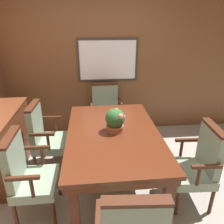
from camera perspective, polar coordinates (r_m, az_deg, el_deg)
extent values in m
plane|color=#A39E93|center=(2.88, -2.54, -21.26)|extent=(14.00, 14.00, 0.00)
cube|color=brown|center=(3.94, -4.51, 11.66)|extent=(7.20, 0.06, 2.45)
cube|color=white|center=(3.89, -1.10, 13.36)|extent=(0.98, 0.01, 0.67)
cube|color=#38332D|center=(3.84, -1.13, 18.51)|extent=(1.05, 0.02, 0.04)
cube|color=#38332D|center=(3.96, -1.05, 8.36)|extent=(1.05, 0.02, 0.03)
cube|color=#38332D|center=(3.88, -8.75, 13.07)|extent=(0.04, 0.02, 0.67)
cube|color=#38332D|center=(3.96, 6.42, 13.41)|extent=(0.03, 0.02, 0.67)
cube|color=#562614|center=(2.30, -9.75, -23.83)|extent=(0.09, 0.09, 0.69)
cube|color=#562614|center=(2.40, 14.19, -21.85)|extent=(0.09, 0.09, 0.69)
cube|color=#562614|center=(3.55, -8.38, -5.06)|extent=(0.09, 0.09, 0.69)
cube|color=#562614|center=(3.61, 6.17, -4.38)|extent=(0.09, 0.09, 0.69)
cube|color=#562614|center=(2.73, 0.32, -6.86)|extent=(1.06, 1.71, 0.09)
cube|color=#562614|center=(2.69, 0.33, -5.62)|extent=(1.12, 1.77, 0.04)
cube|color=#472314|center=(1.49, 6.48, -22.20)|extent=(0.46, 0.12, 0.03)
cylinder|color=#472314|center=(1.97, 13.19, -25.51)|extent=(0.04, 0.04, 0.23)
cube|color=#472314|center=(1.84, 14.08, -24.68)|extent=(0.06, 0.31, 0.04)
cylinder|color=#472314|center=(1.92, -3.54, -26.37)|extent=(0.04, 0.04, 0.23)
cube|color=#472314|center=(1.79, -3.71, -25.62)|extent=(0.06, 0.31, 0.04)
cylinder|color=#472314|center=(3.78, -4.33, -6.12)|extent=(0.04, 0.04, 0.33)
cylinder|color=#472314|center=(3.83, 2.19, -5.62)|extent=(0.04, 0.04, 0.33)
cylinder|color=#472314|center=(4.11, -4.80, -3.52)|extent=(0.04, 0.04, 0.33)
cylinder|color=#472314|center=(4.16, 1.18, -3.11)|extent=(0.04, 0.04, 0.33)
cube|color=gray|center=(3.86, -1.47, -1.66)|extent=(0.52, 0.47, 0.11)
cube|color=gray|center=(3.91, -1.87, 3.56)|extent=(0.46, 0.11, 0.51)
cube|color=#472314|center=(3.83, -1.92, 7.34)|extent=(0.46, 0.11, 0.03)
cylinder|color=#472314|center=(3.74, -5.32, 0.22)|extent=(0.04, 0.04, 0.23)
cube|color=#472314|center=(3.76, -5.45, 2.22)|extent=(0.05, 0.31, 0.04)
cylinder|color=#472314|center=(3.80, 2.40, 0.70)|extent=(0.04, 0.04, 0.23)
cube|color=#472314|center=(3.82, 2.23, 2.66)|extent=(0.05, 0.31, 0.04)
cylinder|color=#472314|center=(2.98, 14.02, -15.96)|extent=(0.04, 0.04, 0.33)
cylinder|color=#472314|center=(2.68, 16.69, -21.74)|extent=(0.04, 0.04, 0.33)
cylinder|color=#472314|center=(3.10, 21.04, -15.17)|extent=(0.04, 0.04, 0.33)
cylinder|color=#472314|center=(2.81, 24.55, -20.48)|extent=(0.04, 0.04, 0.33)
cube|color=gray|center=(2.75, 19.68, -14.76)|extent=(0.47, 0.52, 0.11)
cube|color=gray|center=(2.65, 24.26, -8.97)|extent=(0.11, 0.46, 0.51)
cube|color=#472314|center=(2.53, 25.25, -3.78)|extent=(0.11, 0.46, 0.03)
cylinder|color=#472314|center=(2.83, 17.68, -9.00)|extent=(0.04, 0.04, 0.23)
cube|color=#472314|center=(2.80, 19.24, -6.91)|extent=(0.31, 0.05, 0.04)
cylinder|color=#472314|center=(2.45, 21.67, -15.29)|extent=(0.04, 0.04, 0.23)
cube|color=#472314|center=(2.41, 23.55, -12.94)|extent=(0.31, 0.05, 0.04)
cylinder|color=#472314|center=(3.15, -12.48, -13.32)|extent=(0.04, 0.04, 0.33)
cylinder|color=#472314|center=(3.51, -11.43, -9.09)|extent=(0.04, 0.04, 0.33)
cylinder|color=#472314|center=(3.24, -19.32, -13.10)|extent=(0.04, 0.04, 0.33)
cylinder|color=#472314|center=(3.58, -17.54, -9.02)|extent=(0.04, 0.04, 0.33)
cube|color=gray|center=(3.25, -15.60, -7.82)|extent=(0.47, 0.52, 0.11)
cube|color=gray|center=(3.15, -19.41, -2.95)|extent=(0.10, 0.46, 0.51)
cube|color=#472314|center=(3.05, -20.08, 1.59)|extent=(0.11, 0.46, 0.03)
cylinder|color=#472314|center=(2.94, -16.30, -7.57)|extent=(0.04, 0.04, 0.23)
cube|color=#472314|center=(2.90, -17.83, -5.61)|extent=(0.31, 0.05, 0.04)
cylinder|color=#472314|center=(3.38, -14.51, -3.12)|extent=(0.04, 0.04, 0.23)
cube|color=#472314|center=(3.35, -15.81, -1.38)|extent=(0.31, 0.05, 0.04)
cylinder|color=#472314|center=(2.56, -14.95, -24.12)|extent=(0.04, 0.04, 0.33)
cylinder|color=#472314|center=(2.87, -13.70, -17.75)|extent=(0.04, 0.04, 0.33)
cylinder|color=#472314|center=(2.65, -23.85, -23.61)|extent=(0.04, 0.04, 0.33)
cylinder|color=#472314|center=(2.95, -21.41, -17.56)|extent=(0.04, 0.04, 0.33)
cube|color=gray|center=(2.60, -19.12, -17.11)|extent=(0.44, 0.49, 0.11)
cube|color=gray|center=(2.47, -24.22, -11.42)|extent=(0.08, 0.45, 0.51)
cube|color=#472314|center=(2.34, -25.30, -5.95)|extent=(0.09, 0.45, 0.03)
cylinder|color=#472314|center=(2.30, -20.21, -17.99)|extent=(0.04, 0.04, 0.23)
cube|color=#472314|center=(2.25, -22.32, -15.70)|extent=(0.31, 0.04, 0.04)
cylinder|color=#472314|center=(2.69, -17.77, -10.86)|extent=(0.04, 0.04, 0.23)
cube|color=#472314|center=(2.65, -19.49, -8.80)|extent=(0.31, 0.04, 0.04)
cylinder|color=#9E5638|center=(2.69, 0.77, -4.19)|extent=(0.20, 0.20, 0.08)
cylinder|color=#9E5638|center=(2.67, 0.77, -3.65)|extent=(0.21, 0.21, 0.02)
sphere|color=#2D602D|center=(2.63, 0.79, -1.61)|extent=(0.24, 0.24, 0.24)
sphere|color=#F4796B|center=(2.54, 2.16, -1.14)|extent=(0.04, 0.04, 0.04)
sphere|color=#E97C70|center=(2.65, 3.16, -1.32)|extent=(0.04, 0.04, 0.04)
sphere|color=#E2767D|center=(2.73, 1.45, -0.84)|extent=(0.06, 0.06, 0.06)
sphere|color=#EF7776|center=(2.68, 2.37, -0.21)|extent=(0.04, 0.04, 0.04)
sphere|color=#F0826F|center=(2.54, 2.31, -1.38)|extent=(0.05, 0.05, 0.05)
sphere|color=#DE6773|center=(2.68, 1.11, 0.49)|extent=(0.06, 0.06, 0.06)
sphere|color=#E67D7F|center=(2.54, 2.27, -1.06)|extent=(0.06, 0.06, 0.06)
sphere|color=#EE6E70|center=(2.67, 1.36, 0.54)|extent=(0.04, 0.04, 0.04)
cube|color=brown|center=(3.36, -26.76, -7.62)|extent=(0.46, 1.27, 0.86)
sphere|color=#4C422D|center=(3.17, -23.53, -3.86)|extent=(0.03, 0.03, 0.03)
sphere|color=#4C422D|center=(3.10, -24.01, -11.70)|extent=(0.03, 0.03, 0.03)
sphere|color=#4C422D|center=(3.56, -21.43, -6.49)|extent=(0.03, 0.03, 0.03)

